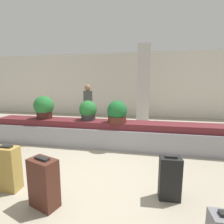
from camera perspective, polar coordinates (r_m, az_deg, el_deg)
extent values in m
plane|color=#9E937F|center=(3.30, -6.30, -21.45)|extent=(18.00, 18.00, 0.00)
cube|color=beige|center=(9.11, 5.65, 8.83)|extent=(18.00, 0.06, 3.20)
cube|color=gray|center=(4.76, 0.00, -8.07)|extent=(6.94, 0.72, 0.52)
cube|color=#5B1E23|center=(4.67, 0.00, -4.04)|extent=(6.67, 0.56, 0.17)
cube|color=beige|center=(7.30, 10.20, 8.58)|extent=(0.49, 0.49, 3.20)
cube|color=#472319|center=(2.74, -21.38, -20.81)|extent=(0.45, 0.35, 0.69)
cube|color=black|center=(2.58, -21.87, -13.89)|extent=(0.23, 0.15, 0.03)
cube|color=black|center=(2.85, 18.36, -19.85)|extent=(0.32, 0.21, 0.64)
cube|color=black|center=(2.71, 18.74, -13.63)|extent=(0.17, 0.08, 0.03)
cube|color=#A3843D|center=(3.33, -30.67, -15.67)|extent=(0.33, 0.22, 0.71)
cube|color=black|center=(3.20, -31.23, -9.62)|extent=(0.18, 0.08, 0.03)
cylinder|color=#2D2D2D|center=(4.86, -7.74, -1.61)|extent=(0.39, 0.39, 0.16)
sphere|color=#236B2D|center=(4.83, -7.79, 0.87)|extent=(0.49, 0.49, 0.49)
cylinder|color=#4C2319|center=(4.50, 1.69, -2.39)|extent=(0.47, 0.47, 0.16)
sphere|color=#195B28|center=(4.46, 1.70, 0.44)|extent=(0.52, 0.52, 0.52)
cylinder|color=#381914|center=(5.37, -21.19, -0.80)|extent=(0.42, 0.42, 0.22)
sphere|color=#236B2D|center=(5.34, -21.36, 1.96)|extent=(0.56, 0.56, 0.56)
cylinder|color=#282833|center=(6.64, -8.54, -1.93)|extent=(0.11, 0.11, 0.79)
cylinder|color=#282833|center=(6.57, -6.90, -2.01)|extent=(0.11, 0.11, 0.79)
cube|color=#474C47|center=(6.50, -7.86, 4.14)|extent=(0.36, 0.27, 0.62)
sphere|color=#936B4C|center=(6.48, -7.95, 7.91)|extent=(0.23, 0.23, 0.23)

